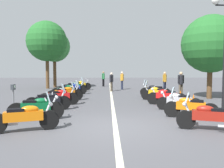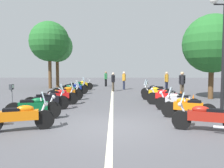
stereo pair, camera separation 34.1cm
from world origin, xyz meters
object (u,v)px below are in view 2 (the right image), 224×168
at_px(bystander_2, 182,82).
at_px(motorcycle_left_row_8, 81,85).
at_px(motorcycle_right_row_4, 157,93).
at_px(roadside_tree_0, 57,47).
at_px(motorcycle_right_row_1, 187,107).
at_px(street_lamp_twin_globe, 224,34).
at_px(motorcycle_left_row_0, 20,116).
at_px(motorcycle_right_row_5, 155,90).
at_px(bystander_4, 106,78).
at_px(bystander_3, 167,80).
at_px(motorcycle_left_row_3, 59,96).
at_px(roadside_tree_1, 49,42).
at_px(motorcycle_left_row_7, 76,86).
at_px(motorcycle_left_row_6, 74,88).
at_px(motorcycle_left_row_2, 47,100).
at_px(motorcycle_left_row_1, 34,107).
at_px(motorcycle_right_row_2, 177,101).
at_px(motorcycle_right_row_3, 166,97).
at_px(roadside_tree_2, 212,44).
at_px(motorcycle_left_row_4, 66,93).
at_px(traffic_cone_1, 193,100).
at_px(traffic_cone_0, 181,96).
at_px(motorcycle_left_row_5, 67,90).
at_px(bystander_0, 113,80).
at_px(parking_meter, 12,94).
at_px(motorcycle_right_row_0, 206,117).
at_px(bystander_1, 124,79).

bearing_deg(bystander_2, motorcycle_left_row_8, -146.57).
xyz_separation_m(motorcycle_right_row_4, roadside_tree_0, (9.64, 8.43, 3.70)).
xyz_separation_m(motorcycle_right_row_1, street_lamp_twin_globe, (0.49, -1.57, 2.82)).
relative_size(motorcycle_left_row_0, motorcycle_right_row_5, 1.04).
relative_size(motorcycle_right_row_1, bystander_4, 1.20).
relative_size(motorcycle_right_row_1, bystander_3, 1.16).
height_order(motorcycle_left_row_3, roadside_tree_1, roadside_tree_1).
distance_m(motorcycle_left_row_7, motorcycle_right_row_1, 11.63).
height_order(motorcycle_left_row_6, motorcycle_right_row_1, motorcycle_left_row_6).
height_order(motorcycle_left_row_6, roadside_tree_0, roadside_tree_0).
bearing_deg(motorcycle_left_row_2, motorcycle_left_row_1, -111.81).
distance_m(motorcycle_left_row_2, street_lamp_twin_globe, 8.07).
xyz_separation_m(motorcycle_right_row_2, motorcycle_right_row_3, (1.59, 0.16, 0.02)).
height_order(motorcycle_right_row_2, bystander_2, bystander_2).
height_order(bystander_3, roadside_tree_2, roadside_tree_2).
relative_size(motorcycle_left_row_4, traffic_cone_1, 3.36).
distance_m(motorcycle_right_row_5, traffic_cone_1, 3.91).
distance_m(motorcycle_right_row_4, roadside_tree_2, 4.72).
xyz_separation_m(street_lamp_twin_globe, bystander_3, (9.76, -0.01, -2.32)).
distance_m(motorcycle_right_row_3, traffic_cone_0, 2.25).
bearing_deg(motorcycle_left_row_6, motorcycle_left_row_2, -104.42).
height_order(motorcycle_left_row_1, motorcycle_left_row_5, motorcycle_left_row_1).
xyz_separation_m(street_lamp_twin_globe, roadside_tree_1, (12.77, 10.56, 1.22)).
bearing_deg(motorcycle_left_row_5, motorcycle_right_row_4, -36.71).
bearing_deg(motorcycle_left_row_3, traffic_cone_0, -2.62).
bearing_deg(roadside_tree_2, bystander_0, 52.39).
xyz_separation_m(motorcycle_right_row_3, traffic_cone_1, (-0.23, -1.37, -0.17)).
relative_size(parking_meter, traffic_cone_1, 2.10).
distance_m(motorcycle_left_row_4, motorcycle_right_row_5, 6.02).
relative_size(motorcycle_right_row_5, parking_meter, 1.54).
distance_m(motorcycle_right_row_5, bystander_2, 1.88).
distance_m(motorcycle_left_row_0, motorcycle_right_row_5, 10.19).
distance_m(motorcycle_left_row_2, motorcycle_right_row_5, 7.72).
xyz_separation_m(motorcycle_right_row_1, traffic_cone_0, (5.04, -1.25, -0.17)).
height_order(motorcycle_left_row_2, roadside_tree_0, roadside_tree_0).
bearing_deg(motorcycle_left_row_2, motorcycle_right_row_4, 7.59).
bearing_deg(motorcycle_right_row_0, traffic_cone_0, -81.03).
relative_size(motorcycle_left_row_0, parking_meter, 1.59).
xyz_separation_m(motorcycle_right_row_4, bystander_1, (7.08, 1.70, 0.51)).
relative_size(motorcycle_left_row_7, street_lamp_twin_globe, 0.41).
bearing_deg(motorcycle_left_row_7, roadside_tree_0, 97.97).
relative_size(motorcycle_right_row_2, bystander_3, 1.18).
bearing_deg(motorcycle_left_row_6, street_lamp_twin_globe, -60.17).
height_order(bystander_3, roadside_tree_0, roadside_tree_0).
height_order(motorcycle_left_row_2, roadside_tree_2, roadside_tree_2).
xyz_separation_m(traffic_cone_0, roadside_tree_2, (0.74, -2.10, 3.19)).
bearing_deg(roadside_tree_0, motorcycle_right_row_3, -143.25).
bearing_deg(motorcycle_left_row_0, motorcycle_left_row_5, 72.74).
bearing_deg(motorcycle_left_row_6, traffic_cone_1, -50.26).
xyz_separation_m(motorcycle_left_row_0, motorcycle_left_row_2, (3.45, 0.16, 0.01)).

